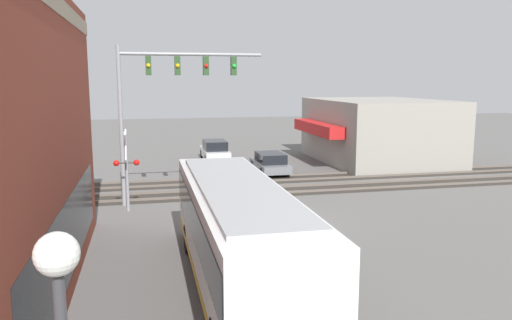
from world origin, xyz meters
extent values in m
plane|color=#605E5B|center=(0.00, 0.00, 0.00)|extent=(120.00, 120.00, 0.00)
cube|color=gray|center=(-5.67, 7.65, 8.08)|extent=(14.82, 0.36, 0.50)
cube|color=black|center=(-5.67, 7.55, 1.70)|extent=(12.28, 0.12, 2.20)
cube|color=gray|center=(14.30, -11.67, 2.31)|extent=(11.15, 8.33, 4.62)
cube|color=red|center=(14.30, -6.95, 2.60)|extent=(7.81, 1.20, 0.80)
cube|color=white|center=(-6.19, 2.80, 1.72)|extent=(11.19, 2.55, 2.59)
cube|color=black|center=(-6.19, 2.80, 2.11)|extent=(10.97, 2.59, 1.09)
cube|color=gold|center=(-6.19, 2.80, 0.59)|extent=(10.97, 2.58, 0.24)
cube|color=#A5A8AA|center=(-6.19, 2.80, 3.08)|extent=(9.51, 2.17, 0.12)
cylinder|color=black|center=(-2.80, 2.80, 0.50)|extent=(1.00, 2.57, 1.00)
cylinder|color=gray|center=(4.59, 6.43, 3.84)|extent=(0.20, 0.20, 7.69)
cylinder|color=gray|center=(4.59, 3.02, 7.29)|extent=(0.16, 6.83, 0.16)
cube|color=#284723|center=(4.59, 5.07, 6.74)|extent=(0.30, 0.27, 0.90)
sphere|color=yellow|center=(4.42, 5.07, 6.74)|extent=(0.20, 0.20, 0.20)
cube|color=#284723|center=(4.59, 3.70, 6.74)|extent=(0.30, 0.27, 0.90)
sphere|color=yellow|center=(4.42, 3.70, 6.74)|extent=(0.20, 0.20, 0.20)
cube|color=#284723|center=(4.59, 2.33, 6.74)|extent=(0.30, 0.27, 0.90)
sphere|color=red|center=(4.42, 2.33, 6.74)|extent=(0.20, 0.20, 0.20)
cube|color=#284723|center=(4.59, 0.97, 6.74)|extent=(0.30, 0.27, 0.90)
sphere|color=green|center=(4.42, 0.97, 6.74)|extent=(0.20, 0.20, 0.20)
cylinder|color=gray|center=(3.44, 6.22, 1.80)|extent=(0.14, 0.14, 3.60)
cube|color=white|center=(3.44, 6.22, 3.10)|extent=(1.41, 0.06, 1.41)
cube|color=white|center=(3.44, 6.22, 3.10)|extent=(1.41, 0.06, 1.41)
cylinder|color=#38383A|center=(3.44, 6.22, 2.30)|extent=(0.08, 0.90, 0.08)
sphere|color=red|center=(3.39, 5.77, 2.30)|extent=(0.28, 0.28, 0.28)
sphere|color=red|center=(3.39, 6.67, 2.30)|extent=(0.28, 0.28, 0.28)
sphere|color=white|center=(-15.06, 6.19, 4.42)|extent=(0.44, 0.44, 0.44)
cube|color=#332D28|center=(6.00, 0.00, 0.01)|extent=(2.60, 60.00, 0.03)
cube|color=#6B6056|center=(5.28, 0.00, 0.07)|extent=(0.07, 60.00, 0.15)
cube|color=#6B6056|center=(6.72, 0.00, 0.07)|extent=(0.07, 60.00, 0.15)
cube|color=#332D28|center=(9.20, 0.00, 0.01)|extent=(2.60, 60.00, 0.03)
cube|color=#6B6056|center=(8.48, 0.00, 0.07)|extent=(0.07, 60.00, 0.15)
cube|color=#6B6056|center=(9.92, 0.00, 0.07)|extent=(0.07, 60.00, 0.15)
cube|color=slate|center=(11.35, -2.60, 0.50)|extent=(4.39, 1.80, 0.49)
cube|color=black|center=(11.13, -2.60, 1.06)|extent=(2.42, 1.62, 0.61)
cylinder|color=black|center=(12.71, -2.60, 0.32)|extent=(0.64, 1.82, 0.64)
cylinder|color=black|center=(9.99, -2.60, 0.32)|extent=(0.64, 1.82, 0.64)
cube|color=silver|center=(17.46, 0.20, 0.55)|extent=(4.61, 1.80, 0.59)
cube|color=black|center=(17.23, 0.20, 1.19)|extent=(2.54, 1.62, 0.69)
cylinder|color=black|center=(18.89, 0.20, 0.32)|extent=(0.64, 1.82, 0.64)
cylinder|color=black|center=(16.03, 0.20, 0.32)|extent=(0.64, 1.82, 0.64)
cylinder|color=black|center=(-3.64, 0.98, 0.40)|extent=(0.28, 0.28, 0.81)
cylinder|color=#B2A58C|center=(-3.64, 0.98, 1.15)|extent=(0.34, 0.34, 0.67)
sphere|color=tan|center=(-3.64, 0.98, 1.59)|extent=(0.22, 0.22, 0.22)
camera|label=1|loc=(-19.96, 5.32, 6.08)|focal=35.00mm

